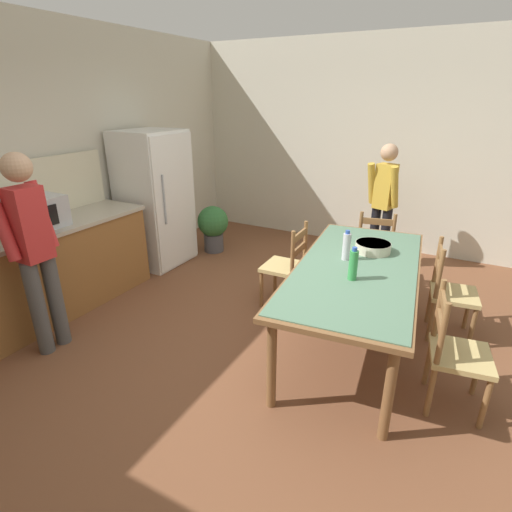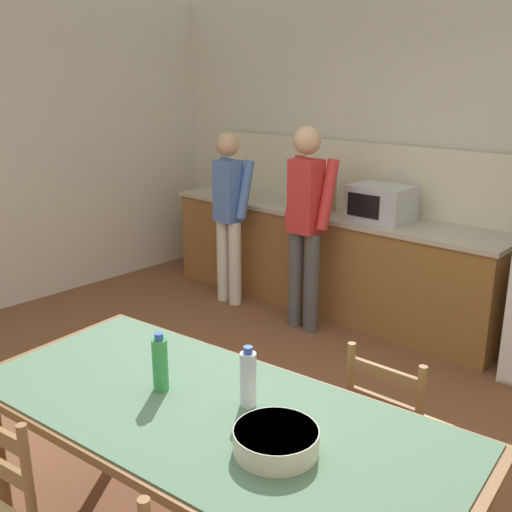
{
  "view_description": "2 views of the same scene",
  "coord_description": "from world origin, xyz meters",
  "px_view_note": "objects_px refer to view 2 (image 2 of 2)",
  "views": [
    {
      "loc": [
        -2.66,
        -1.38,
        2.13
      ],
      "look_at": [
        -0.08,
        0.01,
        0.94
      ],
      "focal_mm": 28.0,
      "sensor_mm": 36.0,
      "label": 1
    },
    {
      "loc": [
        2.12,
        -2.17,
        2.12
      ],
      "look_at": [
        0.05,
        0.11,
        1.18
      ],
      "focal_mm": 42.0,
      "sensor_mm": 36.0,
      "label": 2
    }
  ],
  "objects_px": {
    "paper_bag": "(321,190)",
    "bottle_near_centre": "(160,364)",
    "microwave": "(381,203)",
    "person_at_sink": "(229,210)",
    "dining_table": "(210,424)",
    "person_at_counter": "(306,219)",
    "bottle_off_centre": "(248,378)",
    "chair_side_far_right": "(393,432)",
    "serving_bowl": "(276,439)"
  },
  "relations": [
    {
      "from": "paper_bag",
      "to": "serving_bowl",
      "type": "xyz_separation_m",
      "value": [
        1.94,
        -2.9,
        -0.29
      ]
    },
    {
      "from": "bottle_off_centre",
      "to": "paper_bag",
      "type": "bearing_deg",
      "value": 121.1
    },
    {
      "from": "bottle_off_centre",
      "to": "person_at_sink",
      "type": "xyz_separation_m",
      "value": [
        -2.34,
        2.24,
        0.01
      ]
    },
    {
      "from": "chair_side_far_right",
      "to": "person_at_counter",
      "type": "xyz_separation_m",
      "value": [
        -1.73,
        1.52,
        0.53
      ]
    },
    {
      "from": "microwave",
      "to": "paper_bag",
      "type": "relative_size",
      "value": 1.39
    },
    {
      "from": "person_at_counter",
      "to": "bottle_off_centre",
      "type": "bearing_deg",
      "value": -147.45
    },
    {
      "from": "microwave",
      "to": "person_at_sink",
      "type": "bearing_deg",
      "value": -159.17
    },
    {
      "from": "chair_side_far_right",
      "to": "serving_bowl",
      "type": "bearing_deg",
      "value": 87.06
    },
    {
      "from": "bottle_near_centre",
      "to": "serving_bowl",
      "type": "height_order",
      "value": "bottle_near_centre"
    },
    {
      "from": "person_at_counter",
      "to": "serving_bowl",
      "type": "bearing_deg",
      "value": -144.31
    },
    {
      "from": "microwave",
      "to": "person_at_sink",
      "type": "distance_m",
      "value": 1.41
    },
    {
      "from": "dining_table",
      "to": "person_at_counter",
      "type": "xyz_separation_m",
      "value": [
        -1.32,
        2.35,
        0.27
      ]
    },
    {
      "from": "paper_bag",
      "to": "bottle_near_centre",
      "type": "distance_m",
      "value": 3.17
    },
    {
      "from": "microwave",
      "to": "dining_table",
      "type": "height_order",
      "value": "microwave"
    },
    {
      "from": "paper_bag",
      "to": "bottle_off_centre",
      "type": "height_order",
      "value": "paper_bag"
    },
    {
      "from": "microwave",
      "to": "bottle_off_centre",
      "type": "xyz_separation_m",
      "value": [
        1.03,
        -2.74,
        -0.18
      ]
    },
    {
      "from": "paper_bag",
      "to": "person_at_counter",
      "type": "height_order",
      "value": "person_at_counter"
    },
    {
      "from": "bottle_near_centre",
      "to": "bottle_off_centre",
      "type": "bearing_deg",
      "value": 23.69
    },
    {
      "from": "microwave",
      "to": "person_at_sink",
      "type": "xyz_separation_m",
      "value": [
        -1.31,
        -0.5,
        -0.17
      ]
    },
    {
      "from": "paper_bag",
      "to": "bottle_near_centre",
      "type": "xyz_separation_m",
      "value": [
        1.27,
        -2.89,
        -0.21
      ]
    },
    {
      "from": "microwave",
      "to": "bottle_near_centre",
      "type": "relative_size",
      "value": 1.85
    },
    {
      "from": "bottle_near_centre",
      "to": "person_at_sink",
      "type": "xyz_separation_m",
      "value": [
        -1.96,
        2.4,
        0.01
      ]
    },
    {
      "from": "chair_side_far_right",
      "to": "person_at_sink",
      "type": "relative_size",
      "value": 0.56
    },
    {
      "from": "chair_side_far_right",
      "to": "person_at_counter",
      "type": "bearing_deg",
      "value": -42.99
    },
    {
      "from": "person_at_counter",
      "to": "person_at_sink",
      "type": "bearing_deg",
      "value": 88.79
    },
    {
      "from": "microwave",
      "to": "dining_table",
      "type": "distance_m",
      "value": 3.04
    },
    {
      "from": "microwave",
      "to": "bottle_near_centre",
      "type": "distance_m",
      "value": 2.98
    },
    {
      "from": "paper_bag",
      "to": "bottle_off_centre",
      "type": "distance_m",
      "value": 3.19
    },
    {
      "from": "serving_bowl",
      "to": "person_at_sink",
      "type": "height_order",
      "value": "person_at_sink"
    },
    {
      "from": "serving_bowl",
      "to": "person_at_counter",
      "type": "height_order",
      "value": "person_at_counter"
    },
    {
      "from": "microwave",
      "to": "person_at_sink",
      "type": "height_order",
      "value": "person_at_sink"
    },
    {
      "from": "serving_bowl",
      "to": "microwave",
      "type": "bearing_deg",
      "value": 114.49
    },
    {
      "from": "person_at_sink",
      "to": "microwave",
      "type": "bearing_deg",
      "value": -69.17
    },
    {
      "from": "bottle_off_centre",
      "to": "person_at_sink",
      "type": "distance_m",
      "value": 3.24
    },
    {
      "from": "serving_bowl",
      "to": "dining_table",
      "type": "bearing_deg",
      "value": 175.2
    },
    {
      "from": "bottle_off_centre",
      "to": "person_at_sink",
      "type": "relative_size",
      "value": 0.17
    },
    {
      "from": "paper_bag",
      "to": "serving_bowl",
      "type": "bearing_deg",
      "value": -56.14
    },
    {
      "from": "paper_bag",
      "to": "chair_side_far_right",
      "type": "height_order",
      "value": "paper_bag"
    },
    {
      "from": "chair_side_far_right",
      "to": "person_at_counter",
      "type": "relative_size",
      "value": 0.53
    },
    {
      "from": "dining_table",
      "to": "chair_side_far_right",
      "type": "xyz_separation_m",
      "value": [
        0.41,
        0.84,
        -0.26
      ]
    },
    {
      "from": "microwave",
      "to": "chair_side_far_right",
      "type": "xyz_separation_m",
      "value": [
        1.34,
        -2.03,
        -0.64
      ]
    },
    {
      "from": "person_at_sink",
      "to": "person_at_counter",
      "type": "distance_m",
      "value": 0.92
    },
    {
      "from": "dining_table",
      "to": "person_at_sink",
      "type": "height_order",
      "value": "person_at_sink"
    },
    {
      "from": "chair_side_far_right",
      "to": "microwave",
      "type": "bearing_deg",
      "value": -58.41
    },
    {
      "from": "bottle_near_centre",
      "to": "bottle_off_centre",
      "type": "xyz_separation_m",
      "value": [
        0.38,
        0.16,
        0.0
      ]
    },
    {
      "from": "bottle_off_centre",
      "to": "person_at_counter",
      "type": "relative_size",
      "value": 0.16
    },
    {
      "from": "paper_bag",
      "to": "serving_bowl",
      "type": "height_order",
      "value": "paper_bag"
    },
    {
      "from": "bottle_near_centre",
      "to": "person_at_counter",
      "type": "xyz_separation_m",
      "value": [
        -1.04,
        2.38,
        0.07
      ]
    },
    {
      "from": "microwave",
      "to": "chair_side_far_right",
      "type": "distance_m",
      "value": 2.52
    },
    {
      "from": "dining_table",
      "to": "bottle_near_centre",
      "type": "bearing_deg",
      "value": -173.98
    }
  ]
}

